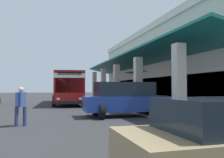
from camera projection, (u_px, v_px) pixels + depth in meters
ground at (156, 103)px, 24.91m from camera, size 120.00×120.00×0.00m
curb_strip at (107, 104)px, 22.63m from camera, size 33.97×0.50×0.12m
plaza_building at (193, 67)px, 25.34m from camera, size 28.61×15.04×7.78m
transit_bus at (68, 86)px, 24.37m from camera, size 11.34×3.26×3.34m
parked_suv_blue at (125, 99)px, 13.50m from camera, size 2.76×4.83×1.97m
pedestrian at (21, 104)px, 10.03m from camera, size 0.61×0.49×1.69m
potted_palm at (136, 98)px, 19.00m from camera, size 1.88×1.94×3.10m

